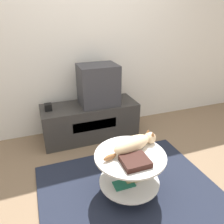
{
  "coord_description": "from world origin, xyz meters",
  "views": [
    {
      "loc": [
        -0.73,
        -1.45,
        1.61
      ],
      "look_at": [
        0.04,
        0.61,
        0.6
      ],
      "focal_mm": 35.0,
      "sensor_mm": 36.0,
      "label": 1
    }
  ],
  "objects_px": {
    "tv": "(98,85)",
    "dvd_box": "(135,161)",
    "cat": "(134,143)",
    "speaker": "(48,107)"
  },
  "relations": [
    {
      "from": "tv",
      "to": "dvd_box",
      "type": "relative_size",
      "value": 2.33
    },
    {
      "from": "tv",
      "to": "cat",
      "type": "distance_m",
      "value": 1.14
    },
    {
      "from": "tv",
      "to": "dvd_box",
      "type": "distance_m",
      "value": 1.33
    },
    {
      "from": "speaker",
      "to": "dvd_box",
      "type": "xyz_separation_m",
      "value": [
        0.57,
        -1.32,
        -0.04
      ]
    },
    {
      "from": "tv",
      "to": "cat",
      "type": "height_order",
      "value": "tv"
    },
    {
      "from": "tv",
      "to": "speaker",
      "type": "height_order",
      "value": "tv"
    },
    {
      "from": "cat",
      "to": "dvd_box",
      "type": "bearing_deg",
      "value": -127.98
    },
    {
      "from": "dvd_box",
      "to": "cat",
      "type": "height_order",
      "value": "cat"
    },
    {
      "from": "dvd_box",
      "to": "cat",
      "type": "bearing_deg",
      "value": 66.84
    },
    {
      "from": "dvd_box",
      "to": "cat",
      "type": "relative_size",
      "value": 0.39
    }
  ]
}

